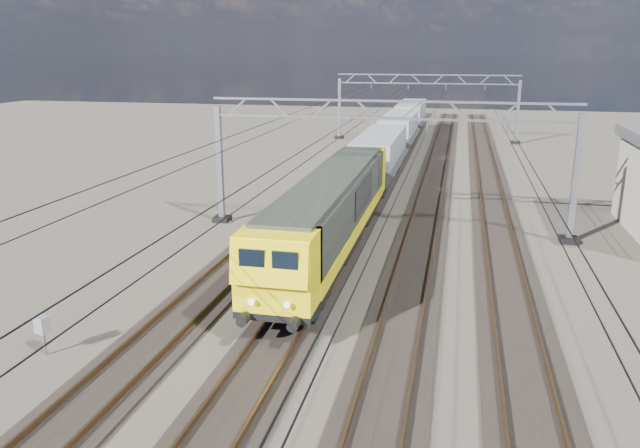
% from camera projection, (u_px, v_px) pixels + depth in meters
% --- Properties ---
extents(ground, '(160.00, 160.00, 0.00)m').
position_uv_depth(ground, '(375.00, 254.00, 30.45)').
color(ground, black).
rests_on(ground, ground).
extents(track_outer_west, '(2.60, 140.00, 0.30)m').
position_uv_depth(track_outer_west, '(258.00, 244.00, 31.69)').
color(track_outer_west, black).
rests_on(track_outer_west, ground).
extents(track_loco, '(2.60, 140.00, 0.30)m').
position_uv_depth(track_loco, '(335.00, 250.00, 30.85)').
color(track_loco, black).
rests_on(track_loco, ground).
extents(track_inner_east, '(2.60, 140.00, 0.30)m').
position_uv_depth(track_inner_east, '(417.00, 255.00, 30.01)').
color(track_inner_east, black).
rests_on(track_inner_east, ground).
extents(track_outer_east, '(2.60, 140.00, 0.30)m').
position_uv_depth(track_outer_east, '(503.00, 261.00, 29.17)').
color(track_outer_east, black).
rests_on(track_outer_east, ground).
extents(catenary_gantry_mid, '(19.90, 0.90, 7.11)m').
position_uv_depth(catenary_gantry_mid, '(387.00, 161.00, 33.16)').
color(catenary_gantry_mid, gray).
rests_on(catenary_gantry_mid, ground).
extents(catenary_gantry_far, '(19.90, 0.90, 7.11)m').
position_uv_depth(catenary_gantry_far, '(426.00, 105.00, 66.99)').
color(catenary_gantry_far, gray).
rests_on(catenary_gantry_far, ground).
extents(overhead_wires, '(12.03, 140.00, 0.53)m').
position_uv_depth(overhead_wires, '(396.00, 118.00, 36.42)').
color(overhead_wires, black).
rests_on(overhead_wires, ground).
extents(locomotive, '(2.76, 21.10, 3.62)m').
position_uv_depth(locomotive, '(332.00, 210.00, 29.46)').
color(locomotive, black).
rests_on(locomotive, ground).
extents(hopper_wagon_lead, '(3.38, 13.00, 3.25)m').
position_uv_depth(hopper_wagon_lead, '(380.00, 153.00, 46.11)').
color(hopper_wagon_lead, black).
rests_on(hopper_wagon_lead, ground).
extents(hopper_wagon_mid, '(3.38, 13.00, 3.25)m').
position_uv_depth(hopper_wagon_mid, '(399.00, 130.00, 59.46)').
color(hopper_wagon_mid, black).
rests_on(hopper_wagon_mid, ground).
extents(hopper_wagon_third, '(3.38, 13.00, 3.25)m').
position_uv_depth(hopper_wagon_third, '(411.00, 115.00, 72.80)').
color(hopper_wagon_third, black).
rests_on(hopper_wagon_third, ground).
extents(trackside_cabinet, '(0.54, 0.47, 1.36)m').
position_uv_depth(trackside_cabinet, '(42.00, 326.00, 20.08)').
color(trackside_cabinet, gray).
rests_on(trackside_cabinet, ground).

